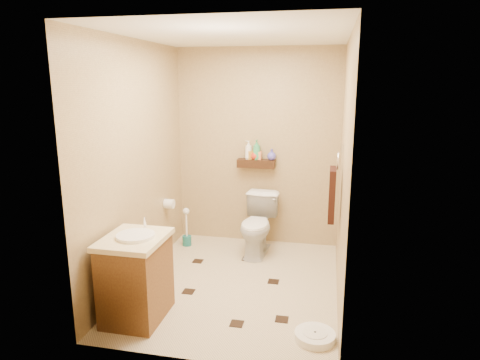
# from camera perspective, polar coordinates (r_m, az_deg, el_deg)

# --- Properties ---
(ground) EXTENTS (2.50, 2.50, 0.00)m
(ground) POSITION_cam_1_polar(r_m,az_deg,el_deg) (4.45, -0.56, -13.65)
(ground) COLOR beige
(ground) RESTS_ON ground
(wall_back) EXTENTS (2.00, 0.04, 2.40)m
(wall_back) POSITION_cam_1_polar(r_m,az_deg,el_deg) (5.27, 2.33, 4.30)
(wall_back) COLOR tan
(wall_back) RESTS_ON ground
(wall_front) EXTENTS (2.00, 0.04, 2.40)m
(wall_front) POSITION_cam_1_polar(r_m,az_deg,el_deg) (2.88, -5.96, -3.18)
(wall_front) COLOR tan
(wall_front) RESTS_ON ground
(wall_left) EXTENTS (0.04, 2.50, 2.40)m
(wall_left) POSITION_cam_1_polar(r_m,az_deg,el_deg) (4.38, -13.50, 2.15)
(wall_left) COLOR tan
(wall_left) RESTS_ON ground
(wall_right) EXTENTS (0.04, 2.50, 2.40)m
(wall_right) POSITION_cam_1_polar(r_m,az_deg,el_deg) (3.97, 13.65, 1.03)
(wall_right) COLOR tan
(wall_right) RESTS_ON ground
(ceiling) EXTENTS (2.00, 2.50, 0.02)m
(ceiling) POSITION_cam_1_polar(r_m,az_deg,el_deg) (4.00, -0.64, 18.78)
(ceiling) COLOR white
(ceiling) RESTS_ON wall_back
(wall_shelf) EXTENTS (0.46, 0.14, 0.10)m
(wall_shelf) POSITION_cam_1_polar(r_m,az_deg,el_deg) (5.22, 2.17, 2.22)
(wall_shelf) COLOR #371F0F
(wall_shelf) RESTS_ON wall_back
(floor_accents) EXTENTS (1.18, 1.45, 0.01)m
(floor_accents) POSITION_cam_1_polar(r_m,az_deg,el_deg) (4.40, -0.51, -13.98)
(floor_accents) COLOR black
(floor_accents) RESTS_ON ground
(toilet) EXTENTS (0.43, 0.71, 0.70)m
(toilet) POSITION_cam_1_polar(r_m,az_deg,el_deg) (5.06, 2.37, -6.01)
(toilet) COLOR white
(toilet) RESTS_ON ground
(vanity) EXTENTS (0.50, 0.61, 0.85)m
(vanity) POSITION_cam_1_polar(r_m,az_deg,el_deg) (3.83, -13.70, -12.38)
(vanity) COLOR brown
(vanity) RESTS_ON ground
(bathroom_scale) EXTENTS (0.43, 0.43, 0.07)m
(bathroom_scale) POSITION_cam_1_polar(r_m,az_deg,el_deg) (3.65, 9.96, -19.79)
(bathroom_scale) COLOR white
(bathroom_scale) RESTS_ON ground
(toilet_brush) EXTENTS (0.11, 0.11, 0.49)m
(toilet_brush) POSITION_cam_1_polar(r_m,az_deg,el_deg) (5.38, -7.12, -6.94)
(toilet_brush) COLOR #196766
(toilet_brush) RESTS_ON ground
(towel_ring) EXTENTS (0.12, 0.30, 0.76)m
(towel_ring) POSITION_cam_1_polar(r_m,az_deg,el_deg) (4.27, 12.22, -1.58)
(towel_ring) COLOR silver
(towel_ring) RESTS_ON wall_right
(toilet_paper) EXTENTS (0.12, 0.11, 0.12)m
(toilet_paper) POSITION_cam_1_polar(r_m,az_deg,el_deg) (5.07, -9.42, -3.15)
(toilet_paper) COLOR white
(toilet_paper) RESTS_ON wall_left
(bottle_a) EXTENTS (0.09, 0.09, 0.23)m
(bottle_a) POSITION_cam_1_polar(r_m,az_deg,el_deg) (5.21, 1.14, 4.04)
(bottle_a) COLOR white
(bottle_a) RESTS_ON wall_shelf
(bottle_b) EXTENTS (0.10, 0.10, 0.16)m
(bottle_b) POSITION_cam_1_polar(r_m,az_deg,el_deg) (5.21, 1.27, 3.66)
(bottle_b) COLOR gold
(bottle_b) RESTS_ON wall_shelf
(bottle_c) EXTENTS (0.15, 0.15, 0.13)m
(bottle_c) POSITION_cam_1_polar(r_m,az_deg,el_deg) (5.20, 2.04, 3.48)
(bottle_c) COLOR red
(bottle_c) RESTS_ON wall_shelf
(bottle_d) EXTENTS (0.11, 0.11, 0.24)m
(bottle_d) POSITION_cam_1_polar(r_m,az_deg,el_deg) (5.19, 2.23, 4.07)
(bottle_d) COLOR #36A464
(bottle_d) RESTS_ON wall_shelf
(bottle_e) EXTENTS (0.07, 0.07, 0.15)m
(bottle_e) POSITION_cam_1_polar(r_m,az_deg,el_deg) (5.19, 2.50, 3.54)
(bottle_e) COLOR #FD8B54
(bottle_e) RESTS_ON wall_shelf
(bottle_f) EXTENTS (0.11, 0.11, 0.14)m
(bottle_f) POSITION_cam_1_polar(r_m,az_deg,el_deg) (5.17, 4.24, 3.43)
(bottle_f) COLOR #534FC6
(bottle_f) RESTS_ON wall_shelf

